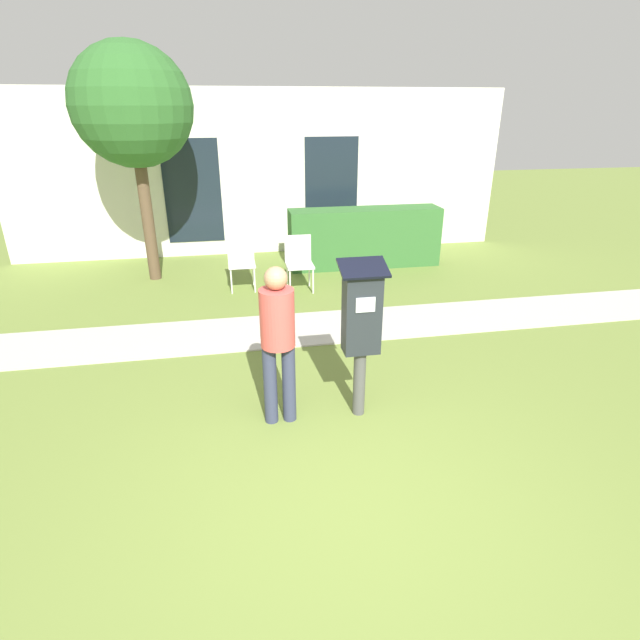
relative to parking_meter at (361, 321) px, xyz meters
name	(u,v)px	position (x,y,z in m)	size (l,w,h in m)	color
ground_plane	(348,509)	(-0.41, -1.27, -1.02)	(40.00, 40.00, 0.00)	olive
sidewalk	(291,329)	(-0.41, 2.13, -1.01)	(12.00, 1.10, 0.02)	#B7B2A8
building_facade	(262,174)	(-0.41, 6.33, 0.58)	(10.00, 0.26, 3.20)	silver
parking_meter	(361,321)	(0.00, 0.00, 0.00)	(0.44, 0.31, 1.59)	#4C4C4C
person_standing	(278,335)	(-0.79, 0.02, -0.09)	(0.32, 0.32, 1.58)	#333851
outdoor_chair_left	(241,258)	(-0.99, 4.03, -0.49)	(0.44, 0.44, 0.90)	silver
outdoor_chair_middle	(299,258)	(-0.05, 3.80, -0.49)	(0.44, 0.44, 0.90)	silver
hedge_row	(364,238)	(1.37, 4.90, -0.47)	(2.87, 0.60, 1.10)	#33662D
tree	(132,107)	(-2.52, 4.81, 1.83)	(1.90, 1.90, 3.82)	brown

